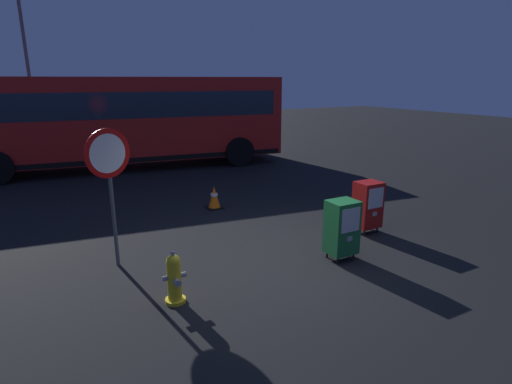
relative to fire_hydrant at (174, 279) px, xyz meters
name	(u,v)px	position (x,y,z in m)	size (l,w,h in m)	color
ground_plane	(275,264)	(1.80, 0.36, -0.35)	(60.00, 60.00, 0.00)	black
fire_hydrant	(174,279)	(0.00, 0.00, 0.00)	(0.33, 0.31, 0.75)	yellow
newspaper_box_primary	(342,227)	(2.88, 0.02, 0.22)	(0.48, 0.42, 1.02)	black
newspaper_box_secondary	(368,204)	(4.15, 0.76, 0.22)	(0.48, 0.42, 1.02)	black
stop_sign	(109,169)	(-0.46, 1.54, 1.25)	(0.71, 0.31, 2.23)	#4C4F54
traffic_cone	(214,197)	(2.11, 3.63, -0.09)	(0.36, 0.36, 0.53)	black
bus_near	(123,117)	(1.31, 9.41, 1.36)	(10.74, 3.85, 3.00)	red
street_light_near_left	(27,59)	(-1.25, 16.24, 3.40)	(0.32, 0.32, 6.41)	#4C4F54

